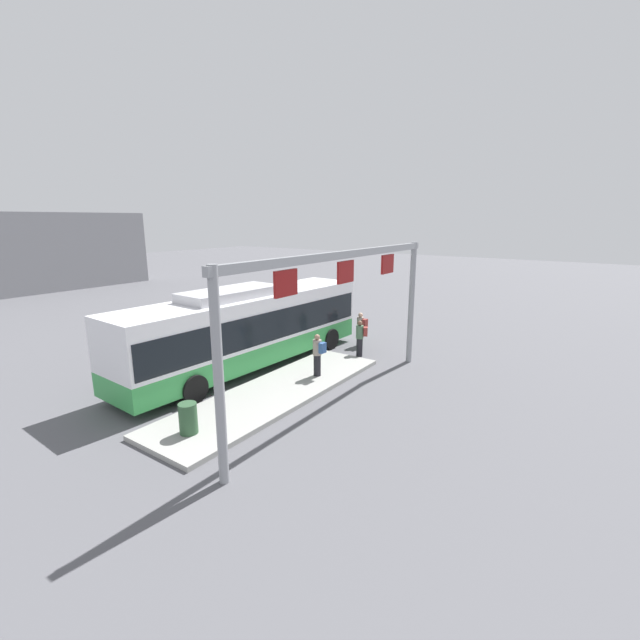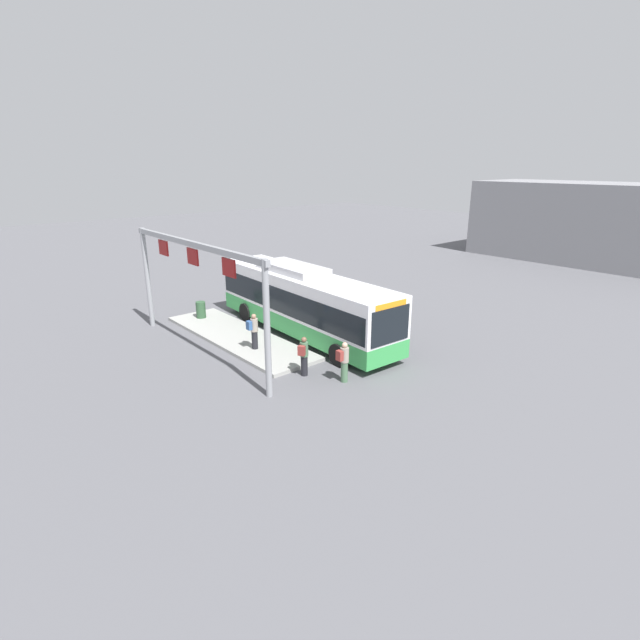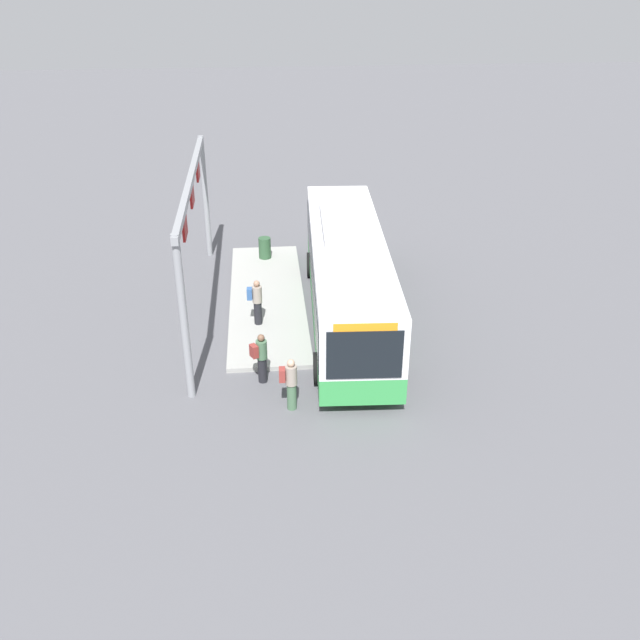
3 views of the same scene
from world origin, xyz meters
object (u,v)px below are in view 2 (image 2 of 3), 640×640
bus_main (303,300)px  person_boarding (344,361)px  person_waiting_near (304,355)px  trash_bin (201,310)px  person_waiting_mid (254,330)px

bus_main → person_boarding: size_ratio=7.19×
person_waiting_near → trash_bin: person_waiting_near is taller
bus_main → person_boarding: (5.40, -2.32, -0.92)m
person_boarding → trash_bin: person_boarding is taller
person_boarding → person_waiting_mid: 5.08m
person_waiting_near → trash_bin: bearing=60.0°
bus_main → person_waiting_mid: bearing=-80.3°
trash_bin → person_waiting_mid: bearing=-3.7°
person_waiting_near → person_waiting_mid: (-3.50, -0.10, 0.16)m
person_boarding → person_waiting_mid: bearing=102.1°
person_waiting_near → person_boarding: bearing=-89.5°
bus_main → person_boarding: bearing=-20.6°
person_waiting_mid → bus_main: bearing=9.7°
person_boarding → trash_bin: bearing=94.5°
person_boarding → trash_bin: size_ratio=1.86×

